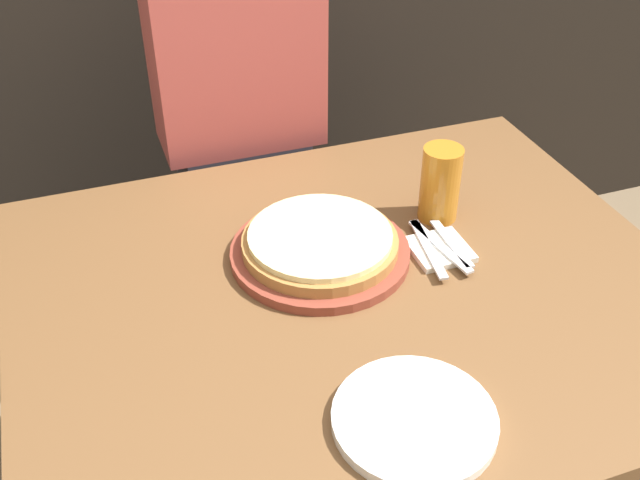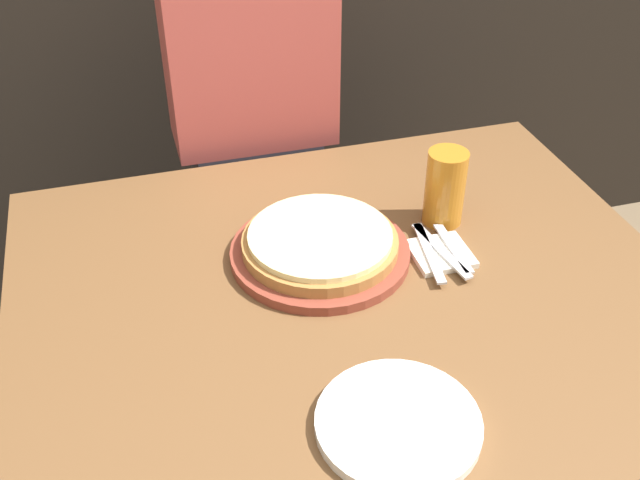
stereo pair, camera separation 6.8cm
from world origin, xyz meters
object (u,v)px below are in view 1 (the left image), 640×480
object	(u,v)px
diner_person	(243,165)
spoon	(451,243)
beer_glass	(441,181)
fork	(428,248)
dinner_plate	(414,419)
pizza_on_board	(320,246)
dinner_knife	(440,246)

from	to	relation	value
diner_person	spoon	bearing A→B (deg)	-66.80
beer_glass	fork	size ratio (longest dim) A/B	0.84
beer_glass	dinner_plate	bearing A→B (deg)	-120.23
pizza_on_board	beer_glass	xyz separation A→B (m)	(0.27, 0.05, 0.06)
fork	spoon	bearing A→B (deg)	-0.00
dinner_plate	pizza_on_board	bearing A→B (deg)	89.34
dinner_knife	pizza_on_board	bearing A→B (deg)	164.28
spoon	diner_person	bearing A→B (deg)	113.20
pizza_on_board	spoon	bearing A→B (deg)	-14.21
dinner_plate	fork	world-z (taller)	dinner_plate
dinner_plate	diner_person	distance (m)	0.99
diner_person	fork	bearing A→B (deg)	-70.87
pizza_on_board	beer_glass	world-z (taller)	beer_glass
pizza_on_board	spoon	size ratio (longest dim) A/B	2.14
beer_glass	fork	bearing A→B (deg)	-124.11
pizza_on_board	dinner_plate	xyz separation A→B (m)	(-0.00, -0.43, -0.02)
beer_glass	pizza_on_board	bearing A→B (deg)	-169.79
beer_glass	fork	distance (m)	0.15
beer_glass	diner_person	size ratio (longest dim) A/B	0.12
fork	diner_person	world-z (taller)	diner_person
dinner_knife	spoon	distance (m)	0.02
beer_glass	spoon	world-z (taller)	beer_glass
pizza_on_board	beer_glass	distance (m)	0.29
beer_glass	dinner_knife	size ratio (longest dim) A/B	0.84
pizza_on_board	fork	world-z (taller)	pizza_on_board
dinner_plate	diner_person	world-z (taller)	diner_person
pizza_on_board	dinner_plate	bearing A→B (deg)	-90.66
dinner_plate	fork	xyz separation A→B (m)	(0.20, 0.37, 0.01)
pizza_on_board	dinner_plate	world-z (taller)	pizza_on_board
fork	beer_glass	bearing A→B (deg)	55.89
diner_person	pizza_on_board	bearing A→B (deg)	-88.54
pizza_on_board	dinner_plate	distance (m)	0.43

